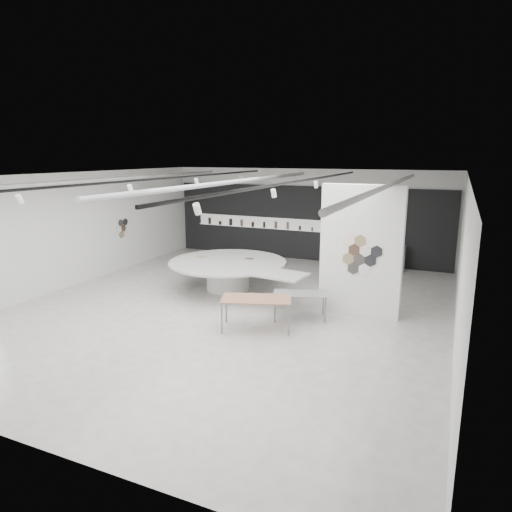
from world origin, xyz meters
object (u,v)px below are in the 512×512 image
at_px(display_island, 229,271).
at_px(kitchen_counter, 382,257).
at_px(sample_table_wood, 256,300).
at_px(sample_table_stone, 300,295).
at_px(partition_column, 361,251).

height_order(display_island, kitchen_counter, kitchen_counter).
height_order(display_island, sample_table_wood, display_island).
xyz_separation_m(sample_table_stone, kitchen_counter, (1.17, 6.54, -0.19)).
bearing_deg(sample_table_stone, display_island, 151.39).
bearing_deg(sample_table_stone, sample_table_wood, -123.51).
distance_m(partition_column, display_island, 4.53).
height_order(partition_column, display_island, partition_column).
bearing_deg(partition_column, sample_table_stone, -143.48).
bearing_deg(display_island, sample_table_wood, -44.19).
bearing_deg(partition_column, display_island, 172.24).
relative_size(display_island, sample_table_wood, 2.64).
xyz_separation_m(display_island, sample_table_stone, (2.96, -1.61, 0.03)).
relative_size(partition_column, sample_table_stone, 2.30).
bearing_deg(sample_table_stone, partition_column, 36.52).
bearing_deg(display_island, kitchen_counter, 57.63).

